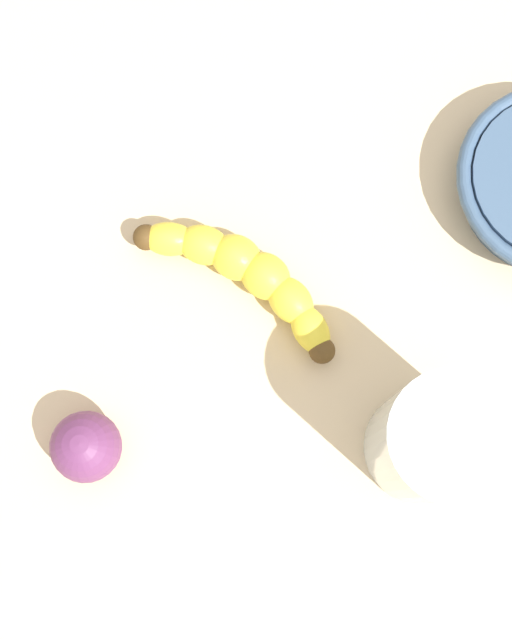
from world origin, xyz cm
name	(u,v)px	position (x,y,z in cm)	size (l,w,h in cm)	color
wooden_tabletop	(256,247)	(0.00, 0.00, 1.50)	(120.00, 120.00, 3.00)	beige
banana	(246,274)	(3.36, 0.29, 4.83)	(8.25, 18.61, 3.67)	yellow
smoothie_glass	(436,443)	(11.77, 17.95, 9.01)	(9.13, 9.13, 12.54)	silver
plum_fruit	(86,447)	(20.41, -6.62, 5.76)	(5.51, 5.51, 5.51)	#6B3360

